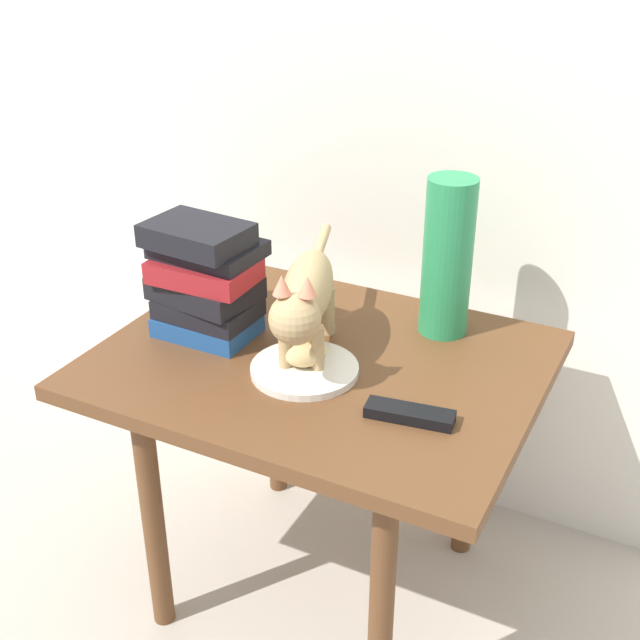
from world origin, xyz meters
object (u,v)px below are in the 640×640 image
(cat, at_px, (305,296))
(side_table, at_px, (320,391))
(bread_roll, at_px, (308,353))
(tv_remote, at_px, (410,414))
(book_stack, at_px, (205,279))
(plate, at_px, (306,370))
(green_vase, at_px, (448,258))

(cat, bearing_deg, side_table, 36.29)
(side_table, bearing_deg, bread_roll, -85.75)
(side_table, xyz_separation_m, cat, (-0.02, -0.02, 0.21))
(cat, height_order, tv_remote, cat)
(cat, distance_m, book_stack, 0.22)
(side_table, relative_size, tv_remote, 5.46)
(side_table, xyz_separation_m, book_stack, (-0.24, -0.02, 0.19))
(book_stack, height_order, tv_remote, book_stack)
(plate, relative_size, bread_roll, 2.49)
(side_table, bearing_deg, cat, -143.71)
(plate, bearing_deg, tv_remote, -13.10)
(side_table, distance_m, plate, 0.10)
(cat, bearing_deg, green_vase, 49.63)
(side_table, xyz_separation_m, bread_roll, (0.00, -0.06, 0.11))
(plate, height_order, book_stack, book_stack)
(bread_roll, distance_m, cat, 0.11)
(green_vase, distance_m, tv_remote, 0.36)
(bread_roll, distance_m, book_stack, 0.26)
(plate, relative_size, green_vase, 0.63)
(side_table, height_order, plate, plate)
(cat, relative_size, green_vase, 1.44)
(plate, bearing_deg, side_table, 92.42)
(tv_remote, bearing_deg, book_stack, 159.83)
(green_vase, bearing_deg, cat, -130.37)
(tv_remote, bearing_deg, cat, 150.05)
(side_table, height_order, green_vase, green_vase)
(bread_roll, bearing_deg, green_vase, 58.13)
(side_table, bearing_deg, green_vase, 50.95)
(cat, distance_m, green_vase, 0.30)
(bread_roll, height_order, book_stack, book_stack)
(cat, bearing_deg, bread_roll, -57.74)
(cat, xyz_separation_m, green_vase, (0.19, 0.22, 0.03))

